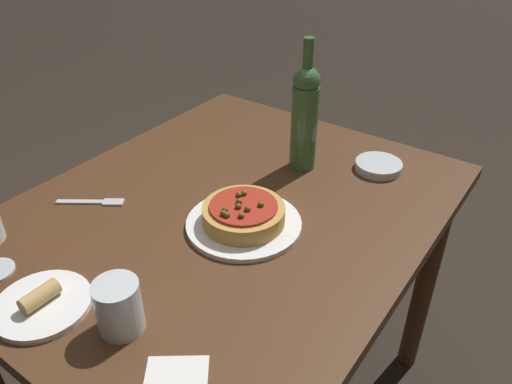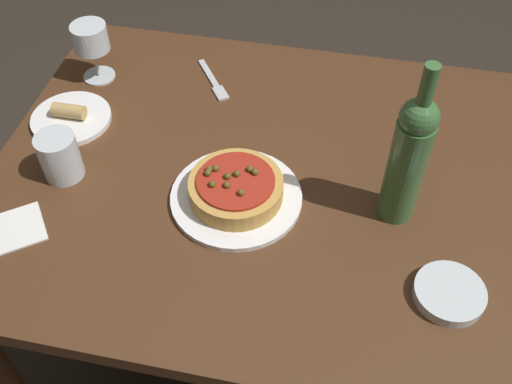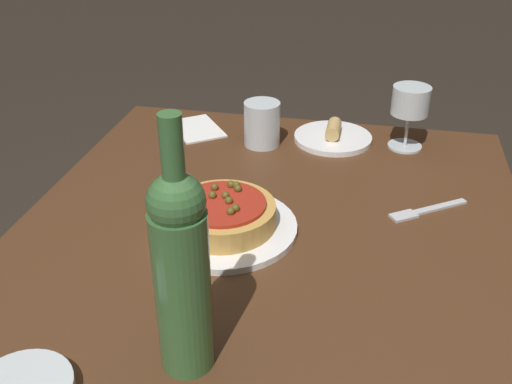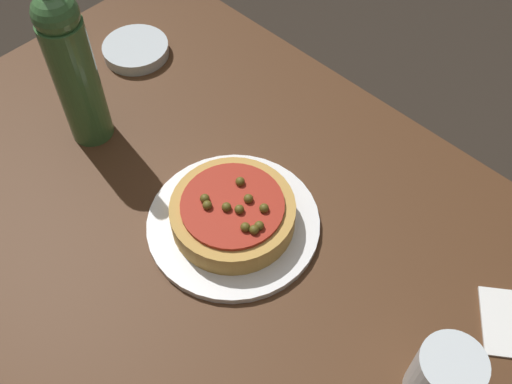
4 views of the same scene
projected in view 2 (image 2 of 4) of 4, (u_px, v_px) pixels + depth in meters
The scene contains 11 objects.
ground_plane at pixel (259, 349), 1.81m from camera, with size 14.00×14.00×0.00m, color #2D261E.
dining_table at pixel (260, 207), 1.31m from camera, with size 1.11×0.90×0.78m.
dinner_plate at pixel (236, 197), 1.18m from camera, with size 0.26×0.26×0.01m.
pizza at pixel (236, 188), 1.16m from camera, with size 0.18×0.18×0.06m.
wine_glass at pixel (91, 40), 1.36m from camera, with size 0.08×0.08×0.14m.
wine_bottle at pixel (409, 157), 1.05m from camera, with size 0.07×0.07×0.35m.
water_cup at pixel (60, 156), 1.19m from camera, with size 0.08×0.08×0.10m.
side_bowl at pixel (449, 293), 1.03m from camera, with size 0.12×0.12×0.02m.
fork at pixel (214, 82), 1.42m from camera, with size 0.11×0.14×0.00m.
side_plate at pixel (71, 117), 1.33m from camera, with size 0.18×0.18×0.04m.
paper_napkin at pixel (5, 232), 1.12m from camera, with size 0.17×0.17×0.00m.
Camera 2 is at (0.16, -0.83, 1.67)m, focal length 42.00 mm.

